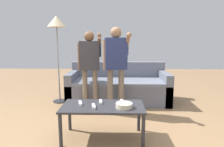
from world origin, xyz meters
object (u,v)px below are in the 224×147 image
(couch, at_px, (118,87))
(game_remote_wand_near, at_px, (94,106))
(game_remote_nunchuk, at_px, (122,101))
(player_center, at_px, (116,60))
(coffee_table, at_px, (103,110))
(game_remote_wand_spare, at_px, (101,102))
(game_remote_wand_far, at_px, (80,103))
(snack_bowl, at_px, (124,105))
(floor_lamp, at_px, (57,27))
(player_left, at_px, (90,61))

(couch, relative_size, game_remote_wand_near, 12.59)
(game_remote_nunchuk, xyz_separation_m, player_center, (-0.08, 0.82, 0.46))
(coffee_table, distance_m, game_remote_wand_spare, 0.13)
(player_center, xyz_separation_m, game_remote_wand_far, (-0.46, -0.90, -0.47))
(couch, xyz_separation_m, game_remote_wand_spare, (-0.25, -1.53, 0.17))
(coffee_table, height_order, snack_bowl, snack_bowl)
(snack_bowl, bearing_deg, floor_lamp, 128.14)
(coffee_table, xyz_separation_m, game_remote_nunchuk, (0.24, 0.11, 0.08))
(coffee_table, bearing_deg, floor_lamp, 123.10)
(coffee_table, bearing_deg, game_remote_nunchuk, 25.21)
(snack_bowl, bearing_deg, game_remote_wand_near, -179.99)
(coffee_table, bearing_deg, player_left, 105.73)
(player_left, distance_m, game_remote_wand_spare, 1.11)
(player_center, bearing_deg, floor_lamp, 152.69)
(player_center, distance_m, game_remote_wand_near, 1.15)
(couch, relative_size, game_remote_nunchuk, 23.07)
(couch, xyz_separation_m, game_remote_wand_near, (-0.32, -1.71, 0.17))
(couch, bearing_deg, snack_bowl, -88.10)
(player_left, distance_m, player_center, 0.49)
(game_remote_wand_far, bearing_deg, player_left, 90.66)
(player_left, relative_size, game_remote_wand_spare, 9.53)
(game_remote_nunchuk, bearing_deg, game_remote_wand_spare, -177.43)
(game_remote_nunchuk, height_order, game_remote_wand_spare, game_remote_nunchuk)
(game_remote_wand_near, xyz_separation_m, game_remote_wand_far, (-0.19, 0.12, 0.00))
(game_remote_nunchuk, xyz_separation_m, floor_lamp, (-1.25, 1.43, 1.05))
(player_left, relative_size, game_remote_wand_near, 8.80)
(player_left, bearing_deg, game_remote_nunchuk, -60.53)
(couch, bearing_deg, player_center, -94.15)
(snack_bowl, bearing_deg, coffee_table, 163.51)
(floor_lamp, bearing_deg, game_remote_wand_spare, -56.05)
(player_left, bearing_deg, couch, 46.32)
(game_remote_nunchuk, bearing_deg, game_remote_wand_far, -171.68)
(couch, bearing_deg, coffee_table, -97.36)
(coffee_table, xyz_separation_m, floor_lamp, (-1.00, 1.54, 1.13))
(couch, height_order, player_center, player_center)
(game_remote_wand_far, bearing_deg, snack_bowl, -11.59)
(couch, xyz_separation_m, player_left, (-0.52, -0.54, 0.61))
(player_left, distance_m, game_remote_wand_far, 1.14)
(couch, distance_m, game_remote_nunchuk, 1.53)
(game_remote_wand_near, height_order, game_remote_wand_far, same)
(game_remote_wand_far, xyz_separation_m, game_remote_wand_spare, (0.26, 0.07, 0.00))
(player_left, bearing_deg, game_remote_wand_near, -80.27)
(game_remote_wand_near, distance_m, game_remote_wand_far, 0.22)
(game_remote_nunchuk, relative_size, floor_lamp, 0.05)
(coffee_table, distance_m, game_remote_wand_far, 0.31)
(player_center, bearing_deg, player_left, 162.13)
(coffee_table, xyz_separation_m, player_left, (-0.31, 1.09, 0.50))
(snack_bowl, relative_size, game_remote_nunchuk, 2.36)
(couch, height_order, snack_bowl, couch)
(snack_bowl, height_order, game_remote_nunchuk, snack_bowl)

